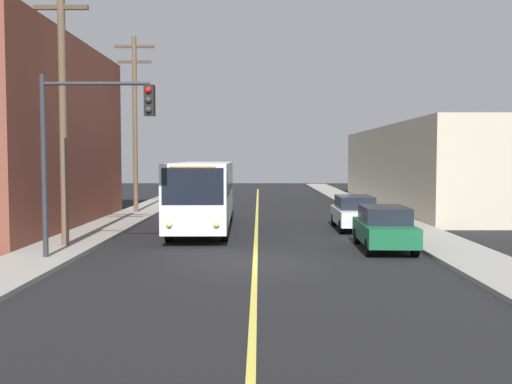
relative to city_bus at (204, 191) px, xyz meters
name	(u,v)px	position (x,y,z in m)	size (l,w,h in m)	color
ground_plane	(255,262)	(2.54, -9.02, -1.82)	(120.00, 120.00, 0.00)	black
sidewalk_left	(111,225)	(-4.71, 0.98, -1.74)	(2.50, 90.00, 0.15)	gray
sidewalk_right	(402,225)	(9.79, 0.98, -1.74)	(2.50, 90.00, 0.15)	gray
lane_stripe_center	(257,217)	(2.54, 5.98, -1.81)	(0.16, 60.00, 0.01)	#D8CC4C
building_right_warehouse	(463,167)	(17.03, 13.42, 0.96)	(12.00, 27.60, 5.56)	beige
city_bus	(204,191)	(0.00, 0.00, 0.00)	(2.85, 12.21, 3.20)	silver
parked_car_green	(384,227)	(7.34, -6.32, -0.98)	(1.93, 4.45, 1.62)	#196038
parked_car_white	(354,212)	(7.21, -0.22, -0.98)	(1.86, 4.42, 1.62)	silver
utility_pole_near	(63,94)	(-4.62, -6.24, 3.99)	(2.40, 0.28, 10.30)	brown
utility_pole_mid	(135,116)	(-4.85, 7.54, 4.12)	(2.40, 0.28, 10.55)	brown
traffic_signal_left_corner	(90,131)	(-2.87, -8.85, 2.49)	(3.75, 0.48, 6.00)	#2D2D33
fire_hydrant	(407,220)	(9.39, -1.54, -1.23)	(0.44, 0.26, 0.84)	red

